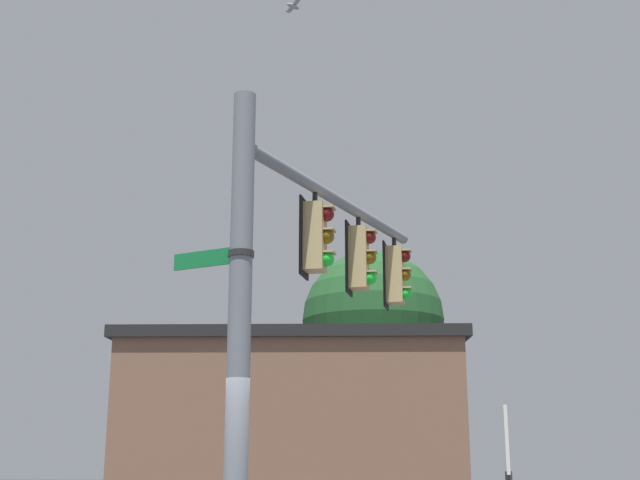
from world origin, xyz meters
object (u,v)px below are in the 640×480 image
traffic_light_mid_outer (396,275)px  historical_marker (508,471)px  traffic_light_mid_inner (360,258)px  bird_flying (293,6)px  street_name_sign (225,256)px  traffic_light_nearest_pole (316,237)px

traffic_light_mid_outer → historical_marker: size_ratio=0.62×
traffic_light_mid_inner → bird_flying: 4.78m
traffic_light_mid_inner → street_name_sign: traffic_light_mid_inner is taller
traffic_light_mid_inner → bird_flying: bird_flying is taller
historical_marker → traffic_light_mid_inner: bearing=-146.3°
street_name_sign → traffic_light_mid_outer: bearing=161.3°
traffic_light_nearest_pole → street_name_sign: bearing=-23.3°
bird_flying → traffic_light_mid_outer: bearing=140.2°
street_name_sign → historical_marker: size_ratio=0.56×
traffic_light_nearest_pole → traffic_light_mid_inner: size_ratio=1.00×
traffic_light_nearest_pole → traffic_light_mid_inner: 1.56m
traffic_light_nearest_pole → historical_marker: 4.65m
bird_flying → traffic_light_nearest_pole: bearing=30.4°
traffic_light_nearest_pole → traffic_light_mid_outer: (-3.01, 0.84, 0.00)m
street_name_sign → historical_marker: 4.36m
traffic_light_mid_inner → traffic_light_mid_outer: size_ratio=1.00×
traffic_light_mid_outer → bird_flying: 5.22m
street_name_sign → traffic_light_nearest_pole: bearing=156.7°
street_name_sign → historical_marker: bearing=90.7°
historical_marker → bird_flying: bearing=-132.0°
traffic_light_nearest_pole → bird_flying: bird_flying is taller
street_name_sign → bird_flying: size_ratio=3.60×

